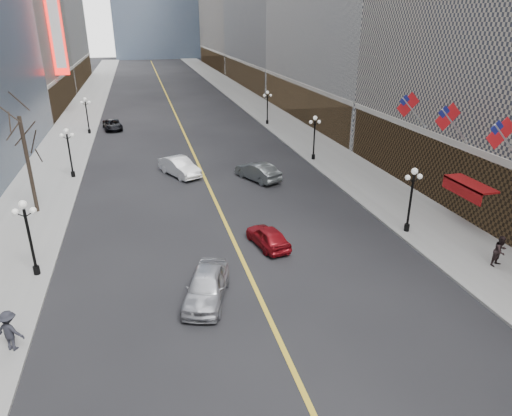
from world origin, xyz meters
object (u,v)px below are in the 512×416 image
car_nb_near (207,286)px  streetlamp_east_3 (267,104)px  car_sb_far (258,172)px  car_nb_mid (180,167)px  streetlamp_east_1 (411,193)px  streetlamp_east_2 (314,133)px  streetlamp_west_3 (87,112)px  car_nb_far (113,125)px  car_sb_mid (268,236)px  streetlamp_west_1 (28,230)px  streetlamp_west_2 (69,148)px

car_nb_near → streetlamp_east_3: bearing=88.6°
car_sb_far → car_nb_mid: bearing=-49.0°
streetlamp_east_1 → streetlamp_east_2: size_ratio=1.00×
streetlamp_west_3 → car_nb_far: 4.12m
streetlamp_east_3 → car_nb_mid: size_ratio=0.88×
car_nb_far → car_sb_mid: size_ratio=1.18×
streetlamp_east_2 → car_nb_mid: 14.18m
streetlamp_east_1 → car_nb_mid: streetlamp_east_1 is taller
streetlamp_east_2 → car_nb_near: size_ratio=0.92×
car_nb_mid → car_nb_far: bearing=82.8°
streetlamp_west_1 → streetlamp_east_1: bearing=0.0°
streetlamp_east_3 → streetlamp_west_2: (-23.60, -18.00, 0.00)m
streetlamp_east_1 → streetlamp_east_3: bearing=90.0°
car_nb_near → streetlamp_west_3: bearing=120.8°
streetlamp_east_2 → streetlamp_east_3: size_ratio=1.00×
streetlamp_west_3 → car_nb_far: streetlamp_west_3 is taller
streetlamp_west_3 → car_sb_mid: (13.81, -35.59, -2.22)m
streetlamp_east_3 → car_nb_far: streetlamp_east_3 is taller
streetlamp_west_2 → car_nb_far: size_ratio=0.95×
car_nb_far → car_nb_near: bearing=-90.7°
streetlamp_east_2 → streetlamp_west_3: bearing=142.7°
car_nb_far → car_sb_far: 28.20m
car_nb_far → streetlamp_east_1: bearing=-70.4°
streetlamp_east_1 → streetlamp_west_2: 29.68m
streetlamp_west_2 → car_sb_mid: 22.47m
streetlamp_west_3 → car_nb_far: bearing=35.8°
streetlamp_east_3 → car_nb_mid: (-13.94, -19.58, -2.05)m
car_sb_mid → car_nb_mid: bearing=-87.1°
streetlamp_east_2 → streetlamp_west_2: (-23.60, 0.00, 0.00)m
car_nb_near → car_sb_far: car_nb_near is taller
streetlamp_east_1 → car_sb_far: (-7.15, 13.35, -2.10)m
streetlamp_west_1 → streetlamp_west_3: same height
streetlamp_east_2 → car_sb_far: 8.79m
car_sb_mid → car_sb_far: (2.64, 12.94, 0.12)m
streetlamp_east_2 → streetlamp_west_1: same height
car_sb_far → streetlamp_east_1: bearing=93.5°
streetlamp_east_3 → car_sb_far: bearing=-107.5°
streetlamp_east_3 → car_sb_far: (-7.15, -22.65, -2.10)m
car_nb_far → streetlamp_east_2: bearing=-53.0°
streetlamp_east_3 → streetlamp_west_2: bearing=-142.7°
streetlamp_east_2 → car_sb_mid: (-9.79, -17.59, -2.22)m
streetlamp_east_1 → streetlamp_west_1: bearing=180.0°
streetlamp_east_1 → car_nb_near: (-14.53, -4.71, -2.07)m
streetlamp_east_1 → car_nb_near: size_ratio=0.92×
streetlamp_east_1 → car_nb_far: 43.40m
streetlamp_east_2 → car_nb_mid: bearing=-173.5°
streetlamp_east_1 → car_sb_mid: size_ratio=1.12×
streetlamp_west_2 → car_nb_near: (9.07, -22.71, -2.07)m
car_sb_mid → car_sb_far: size_ratio=0.82×
streetlamp_east_2 → streetlamp_west_1: (-23.60, -18.00, 0.00)m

